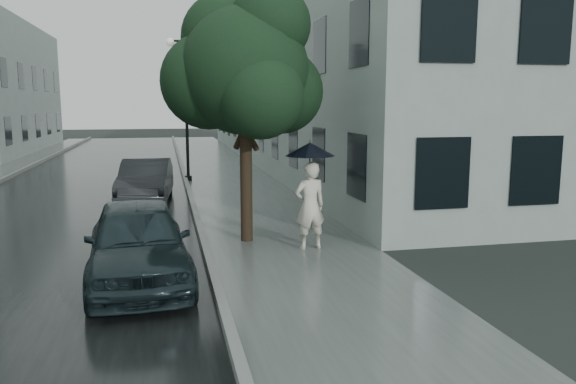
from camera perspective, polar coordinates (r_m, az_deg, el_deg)
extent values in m
plane|color=black|center=(9.90, 1.82, -8.87)|extent=(120.00, 120.00, 0.00)
cube|color=slate|center=(21.50, -5.41, 0.87)|extent=(3.50, 60.00, 0.01)
cube|color=slate|center=(21.35, -10.28, 0.89)|extent=(0.15, 60.00, 0.15)
cube|color=black|center=(21.52, -19.62, 0.38)|extent=(6.85, 60.00, 0.00)
cube|color=#94A29E|center=(29.72, 2.93, 11.83)|extent=(7.00, 36.00, 9.00)
cube|color=black|center=(28.99, -3.87, 11.89)|extent=(0.08, 32.40, 7.20)
cube|color=black|center=(39.95, -24.32, 9.61)|extent=(0.08, 16.20, 6.40)
imported|color=beige|center=(11.70, 2.25, -1.41)|extent=(0.72, 0.53, 1.83)
cylinder|color=black|center=(11.66, 2.22, 1.35)|extent=(0.02, 0.02, 0.95)
cone|color=black|center=(11.59, 2.24, 4.37)|extent=(1.39, 1.39, 0.28)
cylinder|color=black|center=(11.58, 2.24, 5.16)|extent=(0.02, 0.02, 0.08)
cylinder|color=black|center=(11.74, 2.20, -1.11)|extent=(0.03, 0.03, 0.06)
cylinder|color=#332619|center=(12.37, -4.27, 1.06)|extent=(0.27, 0.27, 2.67)
sphere|color=#17331C|center=(12.27, -4.40, 12.17)|extent=(2.74, 2.74, 2.74)
sphere|color=#17331C|center=(12.71, -0.73, 10.17)|extent=(1.89, 1.89, 1.89)
sphere|color=#17331C|center=(12.60, -8.06, 11.09)|extent=(2.11, 2.11, 2.11)
sphere|color=#17331C|center=(11.55, -2.82, 9.73)|extent=(1.78, 1.78, 1.78)
sphere|color=#17331C|center=(12.91, -6.28, 15.27)|extent=(2.00, 2.00, 2.00)
sphere|color=#17331C|center=(12.24, -1.80, 16.63)|extent=(1.70, 1.70, 1.70)
cylinder|color=black|center=(22.38, -10.27, 8.00)|extent=(0.12, 0.12, 5.39)
cylinder|color=black|center=(22.57, -10.09, 1.40)|extent=(0.28, 0.28, 0.20)
cylinder|color=black|center=(22.55, -11.11, 14.84)|extent=(0.50, 0.21, 0.08)
sphere|color=silver|center=(22.62, -11.87, 14.67)|extent=(0.32, 0.32, 0.32)
imported|color=#18252A|center=(9.92, -14.99, -4.88)|extent=(1.93, 4.23, 1.41)
imported|color=#27292D|center=(17.83, -14.25, 1.11)|extent=(1.72, 4.14, 1.33)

